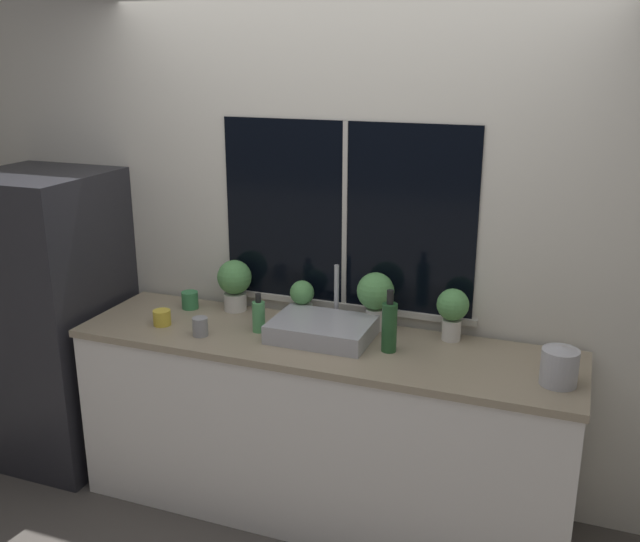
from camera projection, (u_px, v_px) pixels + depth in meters
name	position (u px, v px, depth m)	size (l,w,h in m)	color
wall_back	(347.00, 237.00, 3.62)	(8.00, 0.09, 2.70)	silver
wall_left	(87.00, 183.00, 5.10)	(0.06, 7.00, 2.70)	silver
counter	(321.00, 427.00, 3.54)	(2.43, 0.64, 0.93)	white
refrigerator	(51.00, 319.00, 3.98)	(0.70, 0.72, 1.64)	#232328
sink	(322.00, 329.00, 3.43)	(0.48, 0.40, 0.31)	#ADADB2
potted_plant_far_left	(235.00, 282.00, 3.76)	(0.18, 0.18, 0.27)	silver
potted_plant_center_left	(302.00, 299.00, 3.65)	(0.12, 0.12, 0.21)	silver
potted_plant_center_right	(375.00, 295.00, 3.49)	(0.18, 0.18, 0.29)	silver
potted_plant_far_right	(453.00, 309.00, 3.37)	(0.15, 0.15, 0.25)	silver
soap_bottle	(259.00, 316.00, 3.50)	(0.06, 0.06, 0.20)	#519E5B
bottle_tall	(389.00, 326.00, 3.25)	(0.07, 0.07, 0.30)	#235128
mug_green	(190.00, 300.00, 3.82)	(0.09, 0.09, 0.09)	#38844C
mug_yellow	(162.00, 318.00, 3.59)	(0.09, 0.09, 0.08)	gold
mug_grey	(200.00, 327.00, 3.45)	(0.08, 0.08, 0.09)	gray
kettle	(559.00, 366.00, 2.94)	(0.15, 0.15, 0.17)	#B2B2B7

